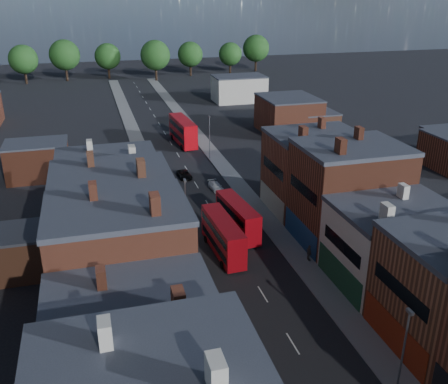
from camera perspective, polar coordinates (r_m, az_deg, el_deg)
pavement_west at (r=81.05m, az=-7.99°, el=0.90°), size 3.00×200.00×0.12m
pavement_east at (r=83.49m, az=0.87°, el=1.78°), size 3.00×200.00×0.12m
lamp_post_1 at (r=40.78m, az=19.85°, el=-16.52°), size 0.25×0.70×8.12m
lamp_post_2 at (r=61.17m, az=-4.42°, el=-1.53°), size 0.25×0.70×8.12m
lamp_post_3 at (r=90.91m, az=-1.67°, el=6.58°), size 0.25×0.70×8.12m
bus_0 at (r=58.82m, az=-0.12°, el=-5.01°), size 2.98×10.29×4.40m
bus_1 at (r=63.68m, az=1.57°, el=-2.86°), size 3.26×9.99×4.24m
bus_2 at (r=101.00m, az=-4.72°, el=6.99°), size 3.67×12.03×5.12m
car_2 at (r=83.06m, az=-4.54°, el=1.99°), size 2.16×4.33×1.18m
car_3 at (r=77.93m, az=-0.94°, el=0.64°), size 1.96×4.08×1.15m
ped_3 at (r=58.68m, az=9.69°, el=-6.87°), size 0.54×1.13×1.90m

